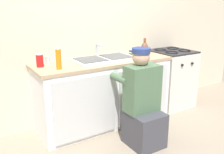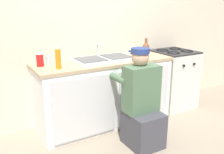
# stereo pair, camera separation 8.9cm
# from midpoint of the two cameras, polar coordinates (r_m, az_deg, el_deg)

# --- Properties ---
(ground_plane) EXTENTS (12.00, 12.00, 0.00)m
(ground_plane) POSITION_cam_midpoint_polar(r_m,az_deg,el_deg) (3.25, 0.15, -12.24)
(ground_plane) COLOR gray
(back_wall) EXTENTS (6.00, 0.10, 2.50)m
(back_wall) POSITION_cam_midpoint_polar(r_m,az_deg,el_deg) (3.43, -5.71, 11.19)
(back_wall) COLOR beige
(back_wall) RESTS_ON ground_plane
(counter_cabinet) EXTENTS (1.75, 0.62, 0.83)m
(counter_cabinet) POSITION_cam_midpoint_polar(r_m,az_deg,el_deg) (3.30, -2.53, -3.84)
(counter_cabinet) COLOR white
(counter_cabinet) RESTS_ON ground_plane
(countertop) EXTENTS (1.79, 0.62, 0.04)m
(countertop) POSITION_cam_midpoint_polar(r_m,az_deg,el_deg) (3.19, -2.71, 3.52)
(countertop) COLOR tan
(countertop) RESTS_ON counter_cabinet
(sink_double_basin) EXTENTS (0.80, 0.44, 0.19)m
(sink_double_basin) POSITION_cam_midpoint_polar(r_m,az_deg,el_deg) (3.18, -2.73, 4.19)
(sink_double_basin) COLOR silver
(sink_double_basin) RESTS_ON countertop
(stove_range) EXTENTS (0.59, 0.62, 0.89)m
(stove_range) POSITION_cam_midpoint_polar(r_m,az_deg,el_deg) (4.00, 12.59, -0.22)
(stove_range) COLOR silver
(stove_range) RESTS_ON ground_plane
(plumber_person) EXTENTS (0.42, 0.61, 1.10)m
(plumber_person) POSITION_cam_midpoint_polar(r_m,az_deg,el_deg) (2.81, 6.13, -6.61)
(plumber_person) COLOR #3F3F47
(plumber_person) RESTS_ON ground_plane
(water_glass) EXTENTS (0.06, 0.06, 0.10)m
(water_glass) POSITION_cam_midpoint_polar(r_m,az_deg,el_deg) (3.06, -15.33, 3.70)
(water_glass) COLOR #ADC6CC
(water_glass) RESTS_ON countertop
(soap_bottle_orange) EXTENTS (0.06, 0.06, 0.25)m
(soap_bottle_orange) POSITION_cam_midpoint_polar(r_m,az_deg,el_deg) (2.79, -13.03, 4.02)
(soap_bottle_orange) COLOR orange
(soap_bottle_orange) RESTS_ON countertop
(cell_phone) EXTENTS (0.07, 0.14, 0.01)m
(cell_phone) POSITION_cam_midpoint_polar(r_m,az_deg,el_deg) (3.57, 4.22, 5.27)
(cell_phone) COLOR black
(cell_phone) RESTS_ON countertop
(vase_decorative) EXTENTS (0.10, 0.10, 0.23)m
(vase_decorative) POSITION_cam_midpoint_polar(r_m,az_deg,el_deg) (3.58, 6.73, 6.60)
(vase_decorative) COLOR brown
(vase_decorative) RESTS_ON countertop
(soda_cup_red) EXTENTS (0.08, 0.08, 0.15)m
(soda_cup_red) POSITION_cam_midpoint_polar(r_m,az_deg,el_deg) (2.96, -17.03, 3.67)
(soda_cup_red) COLOR red
(soda_cup_red) RESTS_ON countertop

